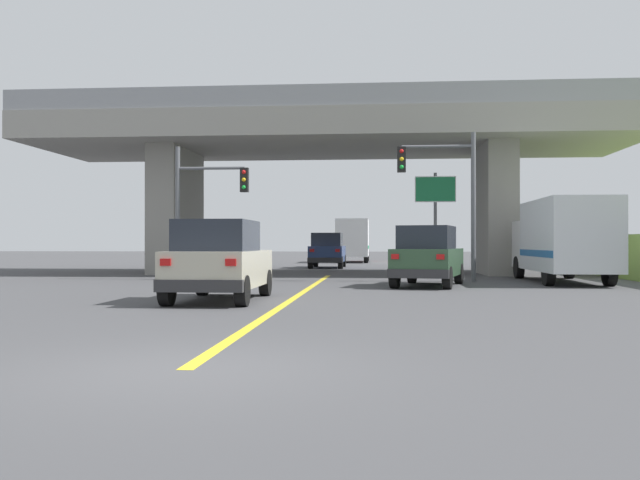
{
  "coord_description": "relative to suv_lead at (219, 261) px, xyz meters",
  "views": [
    {
      "loc": [
        2.22,
        -7.86,
        1.47
      ],
      "look_at": [
        0.51,
        12.59,
        1.54
      ],
      "focal_mm": 39.24,
      "sensor_mm": 36.0,
      "label": 1
    }
  ],
  "objects": [
    {
      "name": "ground",
      "position": [
        1.77,
        16.19,
        -1.01
      ],
      "size": [
        160.0,
        160.0,
        0.0
      ],
      "primitive_type": "plane",
      "color": "#424244"
    },
    {
      "name": "overpass_bridge",
      "position": [
        1.77,
        16.19,
        4.84
      ],
      "size": [
        28.06,
        9.06,
        8.1
      ],
      "color": "gray",
      "rests_on": "ground"
    },
    {
      "name": "lane_divider_stripe",
      "position": [
        1.77,
        2.1,
        -1.01
      ],
      "size": [
        0.2,
        23.06,
        0.01
      ],
      "primitive_type": "cube",
      "color": "yellow",
      "rests_on": "ground"
    },
    {
      "name": "suv_lead",
      "position": [
        0.0,
        0.0,
        0.0
      ],
      "size": [
        2.02,
        4.43,
        2.02
      ],
      "color": "#B7B29E",
      "rests_on": "ground"
    },
    {
      "name": "suv_crossing",
      "position": [
        5.65,
        6.41,
        -0.0
      ],
      "size": [
        2.8,
        4.57,
        2.02
      ],
      "rotation": [
        0.0,
        0.0,
        -0.23
      ],
      "color": "#2D4C33",
      "rests_on": "ground"
    },
    {
      "name": "box_truck",
      "position": [
        10.72,
        8.96,
        0.58
      ],
      "size": [
        2.33,
        7.35,
        2.99
      ],
      "color": "silver",
      "rests_on": "ground"
    },
    {
      "name": "sedan_oncoming",
      "position": [
        1.04,
        23.13,
        -0.0
      ],
      "size": [
        1.94,
        4.53,
        2.02
      ],
      "color": "navy",
      "rests_on": "ground"
    },
    {
      "name": "traffic_signal_nearside",
      "position": [
        6.58,
        9.3,
        2.61
      ],
      "size": [
        2.93,
        0.36,
        5.61
      ],
      "color": "#56595E",
      "rests_on": "ground"
    },
    {
      "name": "traffic_signal_farside",
      "position": [
        -3.01,
        9.99,
        2.26
      ],
      "size": [
        2.95,
        0.36,
        5.3
      ],
      "color": "#56595E",
      "rests_on": "ground"
    },
    {
      "name": "highway_sign",
      "position": [
        6.53,
        14.26,
        2.41
      ],
      "size": [
        1.82,
        0.17,
        4.6
      ],
      "color": "#56595E",
      "rests_on": "ground"
    },
    {
      "name": "semi_truck_distant",
      "position": [
        2.09,
        34.84,
        0.64
      ],
      "size": [
        2.33,
        6.66,
        3.17
      ],
      "color": "red",
      "rests_on": "ground"
    }
  ]
}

